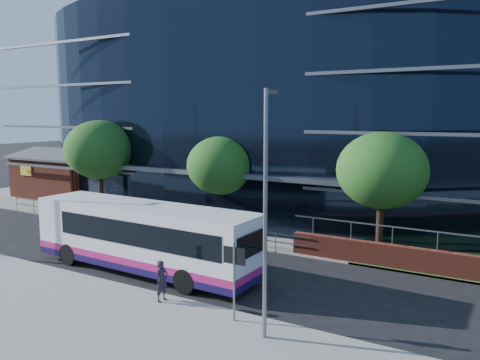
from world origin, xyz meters
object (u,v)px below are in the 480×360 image
Objects in this scene: city_bus at (145,237)px; tree_far_b at (221,166)px; tree_far_a at (100,150)px; pedestrian at (162,281)px; streetlight_east at (266,208)px; street_sign at (234,266)px; brick_pavilion at (67,175)px; tree_far_c at (382,171)px.

tree_far_b is at bearing 98.52° from city_bus.
tree_far_a reaches higher than city_bus.
streetlight_east is at bearing -92.92° from pedestrian.
tree_far_a reaches higher than street_sign.
tree_far_a is (9.00, -4.50, 2.92)m from brick_pavilion.
brick_pavilion is 27.63m from pedestrian.
tree_far_c is 11.22m from streetlight_east.
tree_far_c is 12.53m from pedestrian.
tree_far_c reaches higher than pedestrian.
city_bus is (-7.98, 3.33, -2.75)m from streetlight_east.
tree_far_b is 0.51× the size of city_bus.
brick_pavilion is at bearing 62.14° from pedestrian.
city_bus is (-6.48, 2.75, -0.46)m from street_sign.
city_bus reaches higher than pedestrian.
tree_far_c is at bearing -8.82° from brick_pavilion.
street_sign is 0.24× the size of city_bus.
brick_pavilion is 1.08× the size of streetlight_east.
brick_pavilion is 5.30× the size of pedestrian.
streetlight_east is at bearing -21.36° from street_sign.
streetlight_east is (28.00, -15.67, 2.50)m from brick_pavilion.
brick_pavilion is 32.19m from streetlight_east.
pedestrian is at bearing -69.20° from tree_far_b.
streetlight_east is at bearing -95.11° from tree_far_c.
brick_pavilion is 1.23× the size of tree_far_a.
city_bus is 7.31× the size of pedestrian.
pedestrian is at bearing -36.52° from tree_far_a.
tree_far_a reaches higher than pedestrian.
brick_pavilion is 30.49m from street_sign.
streetlight_east is 4.93× the size of pedestrian.
city_bus is (20.02, -12.34, -0.25)m from brick_pavilion.
tree_far_a is at bearing 148.83° from street_sign.
streetlight_east reaches higher than street_sign.
tree_far_c is (29.00, -4.50, 2.60)m from brick_pavilion.
brick_pavilion is 1.32× the size of tree_far_c.
tree_far_c reaches higher than city_bus.
streetlight_east is at bearing -29.24° from brick_pavilion.
tree_far_b is 0.93× the size of tree_far_c.
tree_far_b is 8.77m from city_bus.
city_bus is at bearing -83.04° from tree_far_b.
street_sign is 0.35× the size of streetlight_east.
tree_far_b is 0.76× the size of streetlight_east.
brick_pavilion is 10.48m from tree_far_a.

